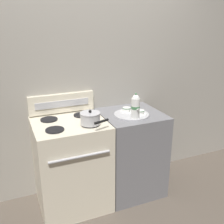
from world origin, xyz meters
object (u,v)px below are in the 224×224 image
Objects in this scene: teacup_left at (127,110)px; teacup_right at (140,112)px; stove at (72,165)px; saucepan at (90,118)px; creamer_jug at (136,107)px; serving_tray at (132,114)px; teapot at (136,106)px.

teacup_right is (0.09, -0.13, 0.00)m from teacup_left.
saucepan is (0.16, -0.14, 0.52)m from stove.
creamer_jug is at bearing 17.61° from saucepan.
stove is at bearing -176.97° from creamer_jug.
teacup_left is 0.16m from teacup_right.
saucepan reaches higher than stove.
teacup_right reaches higher than serving_tray.
stove is at bearing 175.51° from serving_tray.
saucepan is at bearing -168.90° from serving_tray.
teacup_left is at bearing -176.95° from creamer_jug.
teacup_left is (0.61, 0.03, 0.49)m from stove.
creamer_jug is (0.12, 0.21, -0.09)m from teapot.
teacup_left is (0.45, 0.17, -0.03)m from saucepan.
teapot reaches higher than stove.
teacup_left is at bearing 21.10° from saucepan.
teapot is 0.26m from creamer_jug.
teapot is at bearing -120.17° from creamer_jug.
teapot is (-0.02, -0.12, 0.13)m from serving_tray.
teacup_right is 2.02× the size of creamer_jug.
creamer_jug is at bearing 41.42° from serving_tray.
teacup_right is at bearing 37.55° from teapot.
creamer_jug is (0.03, 0.14, 0.01)m from teacup_right.
saucepan reaches higher than teacup_right.
serving_tray is 2.75× the size of teacup_right.
serving_tray is 0.09m from teacup_right.
teacup_left is at bearing 88.61° from teapot.
teacup_left is 2.02× the size of creamer_jug.
stove is 2.58× the size of serving_tray.
saucepan is 0.48m from teacup_left.
teapot reaches higher than creamer_jug.
serving_tray is at bearing -138.58° from creamer_jug.
serving_tray is at bearing -78.69° from teacup_left.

